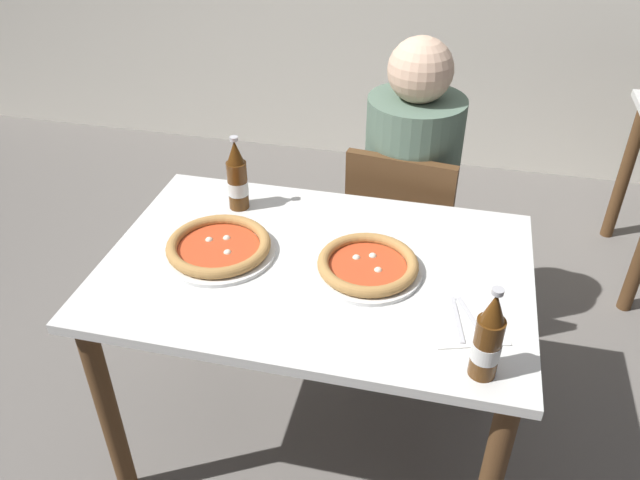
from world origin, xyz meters
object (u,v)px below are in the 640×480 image
dining_table_main (316,295)px  beer_bottle_left (488,340)px  chair_behind_table (402,233)px  beer_bottle_center (237,179)px  pizza_margherita_near (368,265)px  diner_seated (408,204)px  pizza_marinara_far (219,247)px  napkin_with_cutlery (465,322)px

dining_table_main → beer_bottle_left: (0.47, -0.32, 0.22)m
dining_table_main → chair_behind_table: chair_behind_table is taller
beer_bottle_left → beer_bottle_center: 0.96m
dining_table_main → pizza_margherita_near: pizza_margherita_near is taller
diner_seated → pizza_margherita_near: bearing=-94.3°
dining_table_main → diner_seated: diner_seated is taller
pizza_margherita_near → pizza_marinara_far: size_ratio=0.93×
chair_behind_table → napkin_with_cutlery: bearing=114.5°
pizza_marinara_far → diner_seated: bearing=54.3°
diner_seated → napkin_with_cutlery: size_ratio=5.35×
napkin_with_cutlery → beer_bottle_left: bearing=-75.0°
beer_bottle_left → beer_bottle_center: bearing=144.3°
dining_table_main → napkin_with_cutlery: (0.42, -0.15, 0.12)m
pizza_marinara_far → beer_bottle_center: bearing=96.0°
diner_seated → napkin_with_cutlery: 0.86m
dining_table_main → pizza_marinara_far: size_ratio=3.66×
diner_seated → napkin_with_cutlery: bearing=-74.5°
pizza_marinara_far → chair_behind_table: bearing=52.7°
beer_bottle_left → napkin_with_cutlery: size_ratio=1.09×
pizza_margherita_near → beer_bottle_left: bearing=-45.1°
napkin_with_cutlery → chair_behind_table: bearing=107.1°
napkin_with_cutlery → pizza_marinara_far: bearing=168.7°
beer_bottle_left → napkin_with_cutlery: bearing=105.0°
pizza_margherita_near → beer_bottle_center: (-0.46, 0.24, 0.08)m
dining_table_main → chair_behind_table: 0.66m
chair_behind_table → pizza_marinara_far: chair_behind_table is taller
diner_seated → pizza_margherita_near: (-0.05, -0.66, 0.19)m
chair_behind_table → pizza_marinara_far: 0.83m
diner_seated → beer_bottle_center: diner_seated is taller
dining_table_main → beer_bottle_left: size_ratio=4.86×
diner_seated → pizza_marinara_far: diner_seated is taller
chair_behind_table → beer_bottle_left: beer_bottle_left is taller
napkin_with_cutlery → dining_table_main: bearing=160.3°
pizza_marinara_far → napkin_with_cutlery: size_ratio=1.45×
beer_bottle_left → pizza_marinara_far: bearing=157.9°
pizza_marinara_far → napkin_with_cutlery: pizza_marinara_far is taller
diner_seated → pizza_margherita_near: diner_seated is taller
chair_behind_table → diner_seated: 0.11m
dining_table_main → pizza_margherita_near: bearing=1.7°
beer_bottle_center → napkin_with_cutlery: (0.73, -0.40, -0.10)m
chair_behind_table → beer_bottle_center: bearing=43.6°
pizza_margherita_near → dining_table_main: bearing=-178.3°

